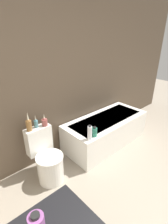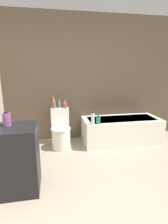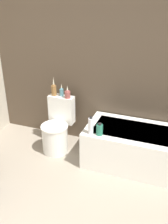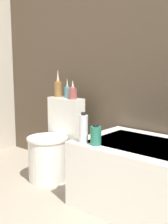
{
  "view_description": "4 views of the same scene",
  "coord_description": "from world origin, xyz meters",
  "px_view_note": "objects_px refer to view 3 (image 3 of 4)",
  "views": [
    {
      "loc": [
        -1.46,
        0.15,
        1.95
      ],
      "look_at": [
        0.02,
        1.78,
        0.91
      ],
      "focal_mm": 28.0,
      "sensor_mm": 36.0,
      "label": 1
    },
    {
      "loc": [
        -0.69,
        -1.35,
        1.53
      ],
      "look_at": [
        -0.1,
        1.82,
        0.72
      ],
      "focal_mm": 28.0,
      "sensor_mm": 36.0,
      "label": 2
    },
    {
      "loc": [
        0.93,
        -0.95,
        2.17
      ],
      "look_at": [
        -0.09,
        1.77,
        0.74
      ],
      "focal_mm": 42.0,
      "sensor_mm": 36.0,
      "label": 3
    },
    {
      "loc": [
        1.51,
        -0.04,
        1.16
      ],
      "look_at": [
        -0.03,
        1.76,
        0.72
      ],
      "focal_mm": 50.0,
      "sensor_mm": 36.0,
      "label": 4
    }
  ],
  "objects_px": {
    "shampoo_bottle_short": "(100,130)",
    "toilet": "(57,130)",
    "vase_bronze": "(68,94)",
    "shampoo_bottle_tall": "(91,126)",
    "vase_silver": "(62,92)",
    "bathtub": "(148,150)",
    "vase_gold": "(54,89)"
  },
  "relations": [
    {
      "from": "vase_silver",
      "to": "bathtub",
      "type": "bearing_deg",
      "value": -7.67
    },
    {
      "from": "toilet",
      "to": "vase_bronze",
      "type": "distance_m",
      "value": 0.54
    },
    {
      "from": "shampoo_bottle_tall",
      "to": "shampoo_bottle_short",
      "type": "bearing_deg",
      "value": 5.82
    },
    {
      "from": "vase_silver",
      "to": "shampoo_bottle_short",
      "type": "xyz_separation_m",
      "value": [
        0.7,
        -0.43,
        -0.23
      ]
    },
    {
      "from": "bathtub",
      "to": "vase_gold",
      "type": "distance_m",
      "value": 1.5
    },
    {
      "from": "bathtub",
      "to": "vase_bronze",
      "type": "xyz_separation_m",
      "value": [
        -1.16,
        0.13,
        0.56
      ]
    },
    {
      "from": "toilet",
      "to": "vase_silver",
      "type": "distance_m",
      "value": 0.55
    },
    {
      "from": "vase_bronze",
      "to": "vase_silver",
      "type": "bearing_deg",
      "value": 159.94
    },
    {
      "from": "vase_bronze",
      "to": "shampoo_bottle_short",
      "type": "distance_m",
      "value": 0.74
    },
    {
      "from": "toilet",
      "to": "shampoo_bottle_tall",
      "type": "xyz_separation_m",
      "value": [
        0.59,
        -0.24,
        0.31
      ]
    },
    {
      "from": "vase_bronze",
      "to": "shampoo_bottle_tall",
      "type": "bearing_deg",
      "value": -40.07
    },
    {
      "from": "vase_gold",
      "to": "shampoo_bottle_tall",
      "type": "distance_m",
      "value": 0.85
    },
    {
      "from": "toilet",
      "to": "vase_bronze",
      "type": "height_order",
      "value": "vase_bronze"
    },
    {
      "from": "vase_bronze",
      "to": "shampoo_bottle_tall",
      "type": "relative_size",
      "value": 0.78
    },
    {
      "from": "vase_gold",
      "to": "bathtub",
      "type": "bearing_deg",
      "value": -6.38
    },
    {
      "from": "bathtub",
      "to": "shampoo_bottle_tall",
      "type": "xyz_separation_m",
      "value": [
        -0.68,
        -0.27,
        0.36
      ]
    },
    {
      "from": "toilet",
      "to": "vase_bronze",
      "type": "relative_size",
      "value": 4.16
    },
    {
      "from": "toilet",
      "to": "vase_silver",
      "type": "height_order",
      "value": "vase_silver"
    },
    {
      "from": "vase_silver",
      "to": "shampoo_bottle_tall",
      "type": "bearing_deg",
      "value": -37.0
    },
    {
      "from": "bathtub",
      "to": "vase_silver",
      "type": "xyz_separation_m",
      "value": [
        -1.27,
        0.17,
        0.56
      ]
    },
    {
      "from": "shampoo_bottle_tall",
      "to": "vase_gold",
      "type": "bearing_deg",
      "value": 148.53
    },
    {
      "from": "vase_bronze",
      "to": "shampoo_bottle_short",
      "type": "xyz_separation_m",
      "value": [
        0.59,
        -0.39,
        -0.23
      ]
    },
    {
      "from": "bathtub",
      "to": "vase_silver",
      "type": "relative_size",
      "value": 8.44
    },
    {
      "from": "vase_gold",
      "to": "vase_bronze",
      "type": "height_order",
      "value": "vase_gold"
    },
    {
      "from": "bathtub",
      "to": "shampoo_bottle_short",
      "type": "height_order",
      "value": "shampoo_bottle_short"
    },
    {
      "from": "toilet",
      "to": "shampoo_bottle_short",
      "type": "height_order",
      "value": "toilet"
    },
    {
      "from": "vase_silver",
      "to": "shampoo_bottle_short",
      "type": "distance_m",
      "value": 0.85
    },
    {
      "from": "shampoo_bottle_tall",
      "to": "bathtub",
      "type": "bearing_deg",
      "value": 21.71
    },
    {
      "from": "vase_gold",
      "to": "toilet",
      "type": "bearing_deg",
      "value": -59.46
    },
    {
      "from": "vase_gold",
      "to": "shampoo_bottle_short",
      "type": "height_order",
      "value": "vase_gold"
    },
    {
      "from": "shampoo_bottle_short",
      "to": "toilet",
      "type": "bearing_deg",
      "value": 161.59
    },
    {
      "from": "vase_bronze",
      "to": "toilet",
      "type": "bearing_deg",
      "value": -123.93
    }
  ]
}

